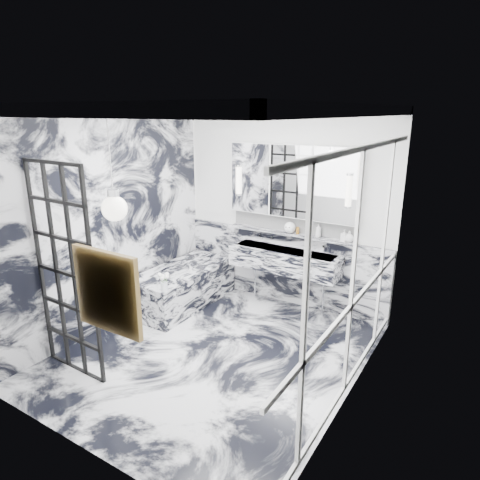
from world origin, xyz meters
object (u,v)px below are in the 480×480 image
Objects in this scene: trough_sink at (285,260)px; mirror_cabinet at (293,181)px; bathtub at (183,286)px; crittall_door at (65,273)px.

trough_sink is 0.84× the size of mirror_cabinet.
trough_sink is 1.55m from bathtub.
crittall_door is 3.13m from mirror_cabinet.
bathtub is (-1.33, -0.66, -0.45)m from trough_sink.
bathtub is (-0.07, 1.96, -0.86)m from crittall_door.
bathtub is at bearing -153.52° from trough_sink.
crittall_door is 1.20× the size of mirror_cabinet.
trough_sink is (1.25, 2.62, -0.41)m from crittall_door.
mirror_cabinet is 2.20m from bathtub.
crittall_door is at bearing -87.81° from bathtub.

